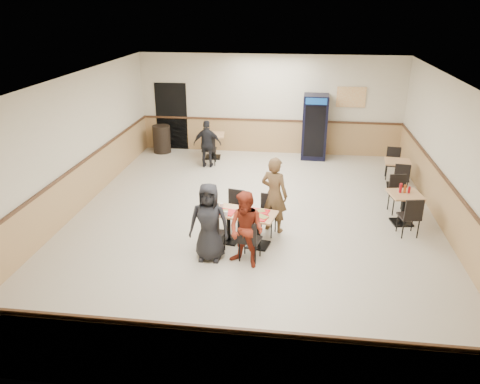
# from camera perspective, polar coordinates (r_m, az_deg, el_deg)

# --- Properties ---
(ground) EXTENTS (10.00, 10.00, 0.00)m
(ground) POSITION_cam_1_polar(r_m,az_deg,el_deg) (10.25, 1.59, -3.44)
(ground) COLOR beige
(ground) RESTS_ON ground
(room_shell) EXTENTS (10.00, 10.00, 10.00)m
(room_shell) POSITION_cam_1_polar(r_m,az_deg,el_deg) (12.39, 11.03, 3.69)
(room_shell) COLOR silver
(room_shell) RESTS_ON ground
(main_table) EXTENTS (1.35, 0.87, 0.67)m
(main_table) POSITION_cam_1_polar(r_m,az_deg,el_deg) (9.11, 0.43, -3.79)
(main_table) COLOR black
(main_table) RESTS_ON ground
(main_chairs) EXTENTS (1.38, 1.66, 0.84)m
(main_chairs) POSITION_cam_1_polar(r_m,az_deg,el_deg) (9.13, 0.16, -3.87)
(main_chairs) COLOR black
(main_chairs) RESTS_ON ground
(diner_woman_left) EXTENTS (0.73, 0.48, 1.49)m
(diner_woman_left) POSITION_cam_1_polar(r_m,az_deg,el_deg) (8.48, -3.79, -3.69)
(diner_woman_left) COLOR black
(diner_woman_left) RESTS_ON ground
(diner_woman_right) EXTENTS (0.85, 0.78, 1.41)m
(diner_woman_right) POSITION_cam_1_polar(r_m,az_deg,el_deg) (8.26, 0.77, -4.64)
(diner_woman_right) COLOR maroon
(diner_woman_right) RESTS_ON ground
(diner_man_opposite) EXTENTS (0.68, 0.58, 1.60)m
(diner_man_opposite) POSITION_cam_1_polar(r_m,az_deg,el_deg) (9.52, 4.19, -0.32)
(diner_man_opposite) COLOR brown
(diner_man_opposite) RESTS_ON ground
(lone_diner) EXTENTS (0.81, 0.37, 1.36)m
(lone_diner) POSITION_cam_1_polar(r_m,az_deg,el_deg) (13.35, -4.00, 5.86)
(lone_diner) COLOR black
(lone_diner) RESTS_ON ground
(tabletop_clutter) EXTENTS (1.11, 0.61, 0.12)m
(tabletop_clutter) POSITION_cam_1_polar(r_m,az_deg,el_deg) (8.96, 0.48, -2.54)
(tabletop_clutter) COLOR red
(tabletop_clutter) RESTS_ON main_table
(side_table_near) EXTENTS (0.74, 0.74, 0.69)m
(side_table_near) POSITION_cam_1_polar(r_m,az_deg,el_deg) (10.52, 19.35, -1.33)
(side_table_near) COLOR black
(side_table_near) RESTS_ON ground
(side_table_near_chair_south) EXTENTS (0.47, 0.47, 0.87)m
(side_table_near_chair_south) POSITION_cam_1_polar(r_m,az_deg,el_deg) (10.03, 19.92, -2.70)
(side_table_near_chair_south) COLOR black
(side_table_near_chair_south) RESTS_ON ground
(side_table_near_chair_north) EXTENTS (0.47, 0.47, 0.87)m
(side_table_near_chair_north) POSITION_cam_1_polar(r_m,az_deg,el_deg) (11.02, 18.81, -0.30)
(side_table_near_chair_north) COLOR black
(side_table_near_chair_north) RESTS_ON ground
(side_table_far) EXTENTS (0.70, 0.70, 0.68)m
(side_table_far) POSITION_cam_1_polar(r_m,az_deg,el_deg) (12.60, 18.57, 2.61)
(side_table_far) COLOR black
(side_table_far) RESTS_ON ground
(side_table_far_chair_south) EXTENTS (0.44, 0.44, 0.86)m
(side_table_far_chair_south) POSITION_cam_1_polar(r_m,az_deg,el_deg) (12.11, 19.00, 1.66)
(side_table_far_chair_south) COLOR black
(side_table_far_chair_south) RESTS_ON ground
(side_table_far_chair_north) EXTENTS (0.44, 0.44, 0.86)m
(side_table_far_chair_north) POSITION_cam_1_polar(r_m,az_deg,el_deg) (13.11, 18.15, 3.32)
(side_table_far_chair_north) COLOR black
(side_table_far_chair_north) RESTS_ON ground
(condiment_caddy) EXTENTS (0.23, 0.06, 0.20)m
(condiment_caddy) POSITION_cam_1_polar(r_m,az_deg,el_deg) (10.44, 19.36, 0.39)
(condiment_caddy) COLOR #9D0B13
(condiment_caddy) RESTS_ON side_table_near
(back_table) EXTENTS (0.76, 0.76, 0.74)m
(back_table) POSITION_cam_1_polar(r_m,az_deg,el_deg) (14.18, -3.34, 6.08)
(back_table) COLOR black
(back_table) RESTS_ON ground
(back_table_chair_lone) EXTENTS (0.48, 0.48, 0.93)m
(back_table_chair_lone) POSITION_cam_1_polar(r_m,az_deg,el_deg) (13.64, -3.78, 5.30)
(back_table_chair_lone) COLOR black
(back_table_chair_lone) RESTS_ON ground
(pepsi_cooler) EXTENTS (0.75, 0.75, 1.91)m
(pepsi_cooler) POSITION_cam_1_polar(r_m,az_deg,el_deg) (14.22, 9.09, 7.84)
(pepsi_cooler) COLOR black
(pepsi_cooler) RESTS_ON ground
(trash_bin) EXTENTS (0.54, 0.54, 0.85)m
(trash_bin) POSITION_cam_1_polar(r_m,az_deg,el_deg) (14.92, -9.53, 6.38)
(trash_bin) COLOR black
(trash_bin) RESTS_ON ground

